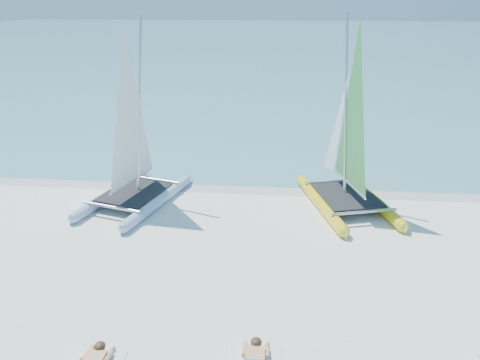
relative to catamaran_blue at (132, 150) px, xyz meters
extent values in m
plane|color=white|center=(4.34, -3.86, -1.81)|extent=(140.00, 140.00, 0.00)
cube|color=#71A9BD|center=(4.34, 59.14, -1.81)|extent=(140.00, 115.00, 0.01)
cube|color=beige|center=(4.34, 1.64, -1.81)|extent=(140.00, 1.40, 0.01)
cylinder|color=#B1C8E8|center=(-0.88, 0.15, -1.64)|extent=(1.40, 3.94, 0.35)
cone|color=#B1C8E8|center=(-0.30, 2.27, -1.64)|extent=(0.46, 0.58, 0.33)
cylinder|color=#B1C8E8|center=(0.83, -0.32, -1.64)|extent=(1.40, 3.94, 0.35)
cone|color=#B1C8E8|center=(1.42, 1.80, -1.64)|extent=(0.46, 0.58, 0.33)
cube|color=black|center=(-0.02, -0.09, -1.43)|extent=(2.24, 2.57, 0.03)
cylinder|color=silver|center=(0.17, 0.60, 1.31)|extent=(0.36, 1.03, 5.50)
cylinder|color=yellow|center=(6.10, 0.04, -1.63)|extent=(1.43, 4.01, 0.36)
cone|color=yellow|center=(5.50, 2.20, -1.63)|extent=(0.47, 0.59, 0.34)
cylinder|color=yellow|center=(7.85, 0.53, -1.63)|extent=(1.43, 4.01, 0.36)
cone|color=yellow|center=(7.25, 2.68, -1.63)|extent=(0.47, 0.59, 0.34)
cube|color=black|center=(6.98, 0.29, -1.43)|extent=(2.28, 2.62, 0.03)
cylinder|color=silver|center=(6.78, 0.98, 1.36)|extent=(0.37, 1.05, 5.59)
sphere|color=tan|center=(1.45, -7.10, -1.65)|extent=(0.21, 0.21, 0.21)
ellipsoid|color=#3B2715|center=(1.45, -7.09, -1.61)|extent=(0.22, 0.24, 0.15)
cube|color=tan|center=(4.43, -7.07, -1.69)|extent=(0.36, 0.55, 0.17)
sphere|color=tan|center=(4.43, -6.70, -1.65)|extent=(0.21, 0.21, 0.21)
ellipsoid|color=#3B2715|center=(4.43, -6.69, -1.61)|extent=(0.22, 0.24, 0.15)
camera|label=1|loc=(4.79, -13.94, 4.66)|focal=35.00mm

